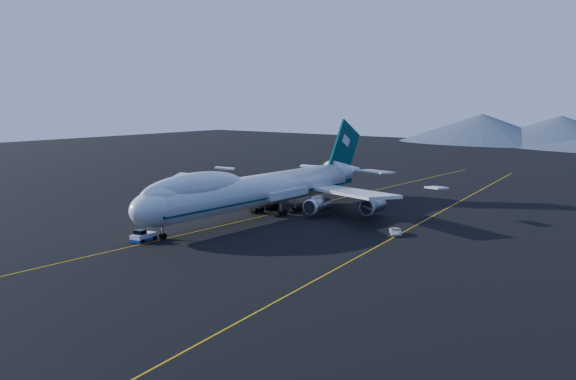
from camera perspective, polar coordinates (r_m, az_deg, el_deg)
The scene contains 6 objects.
ground at distance 133.38m, azimuth -2.51°, elevation -2.40°, with size 500.00×500.00×0.00m, color black.
taxiway_line_main at distance 133.38m, azimuth -2.51°, elevation -2.39°, with size 0.25×220.00×0.01m, color #CB980B.
taxiway_line_side at distance 125.48m, azimuth 11.08°, elevation -3.23°, with size 0.25×200.00×0.01m, color #CB980B.
boeing_747 at distance 132.45m, azimuth -2.51°, elevation 0.08°, with size 59.62×72.43×19.37m.
pushback_tug at distance 113.94m, azimuth -12.73°, elevation -4.13°, with size 3.26×4.98×2.03m.
service_van at distance 117.55m, azimuth 9.55°, elevation -3.66°, with size 2.07×4.48×1.25m, color silver.
Camera 1 is at (84.23, -100.39, 24.84)m, focal length 40.00 mm.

